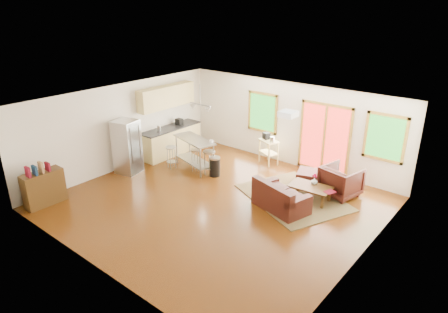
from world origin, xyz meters
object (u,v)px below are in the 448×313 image
Objects in this scene: rug at (293,197)px; island at (194,148)px; coffee_table at (310,188)px; kitchen_cart at (269,143)px; refrigerator at (127,147)px; loveseat at (280,199)px; ottoman at (310,179)px; armchair at (341,180)px.

rug is 3.42m from island.
kitchen_cart is (-2.25, 1.44, 0.31)m from coffee_table.
refrigerator is (-5.12, -1.81, 0.45)m from coffee_table.
rug is at bearing -40.40° from kitchen_cart.
loveseat is 0.95× the size of refrigerator.
ottoman is at bearing -20.04° from kitchen_cart.
refrigerator is at bearing -151.25° from ottoman.
coffee_table reaches higher than rug.
loveseat is at bearing -87.88° from ottoman.
loveseat is 0.96m from coffee_table.
rug is at bearing 3.83° from island.
ottoman reaches higher than coffee_table.
coffee_table is at bearing 18.51° from rug.
armchair reaches higher than rug.
kitchen_cart is (1.50, 1.80, 0.00)m from island.
rug is at bearing -161.49° from coffee_table.
rug is 2.94× the size of armchair.
loveseat reaches higher than ottoman.
rug is 2.52m from kitchen_cart.
island is at bearing -173.39° from loveseat.
coffee_table is 1.63× the size of ottoman.
island is (-3.40, 0.52, 0.37)m from loveseat.
armchair is 1.36× the size of ottoman.
loveseat is 1.41× the size of coffee_table.
island is (-3.76, -0.36, 0.31)m from coffee_table.
kitchen_cart is at bearing 159.96° from ottoman.
island is at bearing -129.89° from kitchen_cart.
island is (-3.35, -0.22, 0.65)m from rug.
ottoman is at bearing 118.59° from coffee_table.
ottoman is at bearing 107.51° from loveseat.
rug is 1.35m from armchair.
loveseat is 1.87m from armchair.
armchair reaches higher than ottoman.
armchair is at bearing 15.04° from island.
kitchen_cart is (-2.73, 0.66, 0.21)m from armchair.
refrigerator is (-4.76, -0.93, 0.52)m from loveseat.
ottoman is (-0.42, 0.77, -0.14)m from coffee_table.
rug is at bearing 58.42° from armchair.
rug is at bearing -89.01° from ottoman.
island reaches higher than coffee_table.
ottoman is 5.40m from refrigerator.
coffee_table is at bearing 6.10° from refrigerator.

